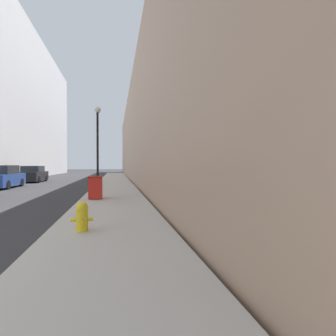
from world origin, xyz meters
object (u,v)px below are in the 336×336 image
object	(u,v)px
fire_hydrant	(82,216)
parked_sedan_far	(33,175)
parked_sedan_near	(2,178)
trash_bin	(95,187)
lamppost	(98,138)

from	to	relation	value
fire_hydrant	parked_sedan_far	distance (m)	22.86
parked_sedan_near	trash_bin	bearing A→B (deg)	-50.25
lamppost	parked_sedan_far	bearing A→B (deg)	121.24
lamppost	fire_hydrant	bearing A→B (deg)	-88.26
parked_sedan_near	fire_hydrant	bearing A→B (deg)	-63.37
fire_hydrant	lamppost	distance (m)	10.53
parked_sedan_far	lamppost	bearing A→B (deg)	-58.76
trash_bin	lamppost	world-z (taller)	lamppost
fire_hydrant	trash_bin	distance (m)	6.07
parked_sedan_far	fire_hydrant	bearing A→B (deg)	-71.37
lamppost	parked_sedan_near	bearing A→B (deg)	146.53
lamppost	parked_sedan_near	size ratio (longest dim) A/B	1.14
fire_hydrant	lamppost	world-z (taller)	lamppost
lamppost	parked_sedan_near	distance (m)	8.94
fire_hydrant	parked_sedan_near	distance (m)	16.62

